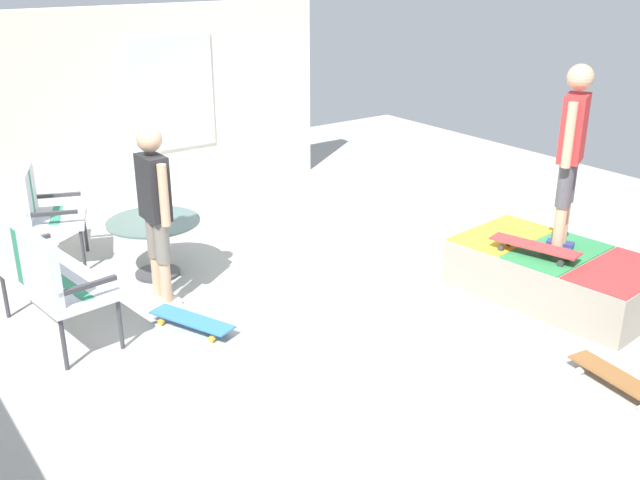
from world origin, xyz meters
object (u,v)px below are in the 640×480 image
(person_watching, at_px, (155,205))
(skateboard_spare, at_px, (619,379))
(patio_chair_near_house, at_px, (43,208))
(skateboard_on_ramp, at_px, (534,247))
(patio_bench, at_px, (40,269))
(patio_table, at_px, (155,237))
(person_skater, at_px, (572,146))
(skate_ramp, at_px, (557,273))
(skateboard_by_bench, at_px, (192,320))

(person_watching, relative_size, skateboard_spare, 1.99)
(patio_chair_near_house, relative_size, person_watching, 0.63)
(patio_chair_near_house, height_order, skateboard_on_ramp, patio_chair_near_house)
(patio_bench, relative_size, patio_table, 1.45)
(patio_table, relative_size, skateboard_spare, 1.10)
(patio_table, bearing_deg, person_skater, -133.05)
(patio_chair_near_house, xyz_separation_m, person_skater, (-3.49, -3.56, 0.81))
(person_watching, height_order, skateboard_spare, person_watching)
(skate_ramp, bearing_deg, patio_bench, 63.86)
(skateboard_by_bench, bearing_deg, patio_chair_near_house, 14.15)
(skate_ramp, height_order, skateboard_on_ramp, skateboard_on_ramp)
(person_skater, xyz_separation_m, skateboard_spare, (-1.28, 0.93, -1.34))
(person_watching, distance_m, skateboard_spare, 3.97)
(patio_table, relative_size, person_skater, 0.54)
(patio_table, distance_m, skateboard_by_bench, 1.29)
(patio_chair_near_house, distance_m, skateboard_on_ramp, 4.75)
(person_watching, bearing_deg, person_skater, -123.56)
(skateboard_by_bench, height_order, skateboard_spare, same)
(skateboard_by_bench, relative_size, skateboard_spare, 1.00)
(patio_table, relative_size, skateboard_on_ramp, 1.09)
(patio_bench, distance_m, skateboard_on_ramp, 4.21)
(person_skater, height_order, skateboard_on_ramp, person_skater)
(patio_chair_near_house, xyz_separation_m, skateboard_on_ramp, (-3.45, -3.27, -0.07))
(patio_chair_near_house, bearing_deg, skateboard_by_bench, -165.85)
(skate_ramp, xyz_separation_m, skateboard_by_bench, (1.40, 3.03, -0.14))
(patio_bench, xyz_separation_m, skateboard_by_bench, (-0.59, -1.01, -0.53))
(skate_ramp, distance_m, person_watching, 3.69)
(patio_chair_near_house, bearing_deg, patio_bench, 162.63)
(skate_ramp, relative_size, patio_bench, 1.49)
(patio_bench, relative_size, person_skater, 0.78)
(patio_bench, bearing_deg, skateboard_spare, -136.19)
(patio_chair_near_house, distance_m, person_watching, 1.63)
(skateboard_on_ramp, bearing_deg, person_skater, -99.52)
(person_watching, bearing_deg, patio_chair_near_house, 20.23)
(person_skater, relative_size, skateboard_on_ramp, 2.02)
(patio_table, relative_size, skateboard_by_bench, 1.10)
(person_skater, bearing_deg, skateboard_on_ramp, 80.48)
(skate_ramp, distance_m, patio_table, 3.83)
(skateboard_by_bench, bearing_deg, person_skater, -114.49)
(skate_ramp, height_order, patio_table, patio_table)
(patio_chair_near_house, xyz_separation_m, patio_table, (-0.89, -0.77, -0.21))
(person_watching, bearing_deg, skate_ramp, -123.76)
(skateboard_by_bench, bearing_deg, skateboard_spare, -141.67)
(skateboard_spare, bearing_deg, patio_bench, 43.81)
(patio_table, xyz_separation_m, skateboard_on_ramp, (-2.55, -2.50, 0.13))
(skateboard_on_ramp, bearing_deg, skateboard_spare, 154.33)
(patio_bench, distance_m, skateboard_spare, 4.53)
(person_watching, xyz_separation_m, skateboard_spare, (-3.27, -2.08, -0.86))
(skateboard_by_bench, bearing_deg, person_watching, -1.82)
(patio_table, bearing_deg, skateboard_by_bench, 168.88)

